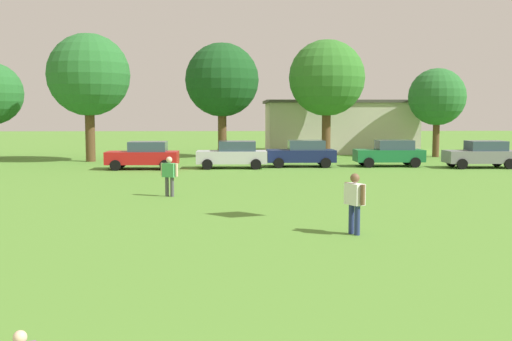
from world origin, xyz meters
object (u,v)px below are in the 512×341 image
object	(u,v)px
parked_car_green_3	(390,153)
tree_center	(222,80)
parked_car_navy_2	(302,153)
tree_left	(89,75)
tree_far_right	(437,97)
adult_bystander	(355,198)
parked_car_silver_1	(233,154)
parked_car_gray_4	(482,154)
tree_right	(327,78)
parked_car_red_0	(144,155)
bystander_near_trees	(169,173)

from	to	relation	value
parked_car_green_3	tree_center	world-z (taller)	tree_center
parked_car_navy_2	parked_car_green_3	world-z (taller)	same
tree_left	tree_center	distance (m)	9.81
parked_car_navy_2	tree_far_right	distance (m)	14.46
adult_bystander	tree_left	size ratio (longest dim) A/B	0.19
parked_car_silver_1	tree_left	size ratio (longest dim) A/B	0.48
adult_bystander	parked_car_navy_2	world-z (taller)	adult_bystander
parked_car_green_3	tree_left	world-z (taller)	tree_left
parked_car_navy_2	adult_bystander	bearing A→B (deg)	87.57
parked_car_gray_4	tree_center	distance (m)	19.43
tree_center	tree_far_right	distance (m)	16.54
parked_car_green_3	tree_right	bearing A→B (deg)	-67.24
adult_bystander	parked_car_red_0	size ratio (longest dim) A/B	0.40
parked_car_red_0	tree_right	size ratio (longest dim) A/B	0.49
tree_far_right	tree_right	bearing A→B (deg)	-173.65
bystander_near_trees	tree_far_right	size ratio (longest dim) A/B	0.24
parked_car_red_0	parked_car_navy_2	distance (m)	9.87
parked_car_red_0	parked_car_green_3	distance (m)	15.47
tree_far_right	parked_car_gray_4	bearing A→B (deg)	-91.43
adult_bystander	tree_right	bearing A→B (deg)	144.60
tree_left	tree_center	world-z (taller)	tree_left
bystander_near_trees	tree_left	xyz separation A→B (m)	(-7.42, 18.25, 5.03)
parked_car_green_3	bystander_near_trees	bearing A→B (deg)	47.21
parked_car_silver_1	tree_left	world-z (taller)	tree_left
tree_center	tree_right	distance (m)	7.88
bystander_near_trees	tree_far_right	bearing A→B (deg)	-106.34
parked_car_navy_2	parked_car_green_3	distance (m)	5.63
parked_car_silver_1	tree_far_right	xyz separation A→B (m)	(15.66, 9.13, 3.74)
parked_car_silver_1	parked_car_green_3	distance (m)	10.05
parked_car_silver_1	adult_bystander	bearing A→B (deg)	99.49
adult_bystander	tree_right	xyz separation A→B (m)	(3.52, 28.86, 4.93)
parked_car_red_0	parked_car_green_3	world-z (taller)	same
parked_car_navy_2	parked_car_green_3	bearing A→B (deg)	-179.39
parked_car_red_0	tree_left	xyz separation A→B (m)	(-4.60, 6.05, 5.15)
parked_car_silver_1	tree_right	xyz separation A→B (m)	(6.98, 8.17, 5.11)
parked_car_red_0	parked_car_navy_2	world-z (taller)	same
tree_left	tree_center	size ratio (longest dim) A/B	1.02
adult_bystander	bystander_near_trees	size ratio (longest dim) A/B	1.06
parked_car_gray_4	tree_far_right	bearing A→B (deg)	-91.43
adult_bystander	tree_center	distance (m)	30.51
bystander_near_trees	parked_car_green_3	xyz separation A→B (m)	(12.58, 13.59, -0.12)
parked_car_red_0	tree_far_right	world-z (taller)	tree_far_right
adult_bystander	parked_car_navy_2	bearing A→B (deg)	149.12
adult_bystander	parked_car_red_0	world-z (taller)	adult_bystander
parked_car_navy_2	tree_far_right	xyz separation A→B (m)	(11.28, 8.23, 3.74)
parked_car_red_0	parked_car_gray_4	distance (m)	20.83
tree_center	bystander_near_trees	bearing A→B (deg)	-94.58
parked_car_silver_1	tree_center	world-z (taller)	tree_center
bystander_near_trees	parked_car_red_0	xyz separation A→B (m)	(-2.82, 12.20, -0.12)
parked_car_navy_2	tree_right	xyz separation A→B (m)	(2.60, 7.27, 5.11)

